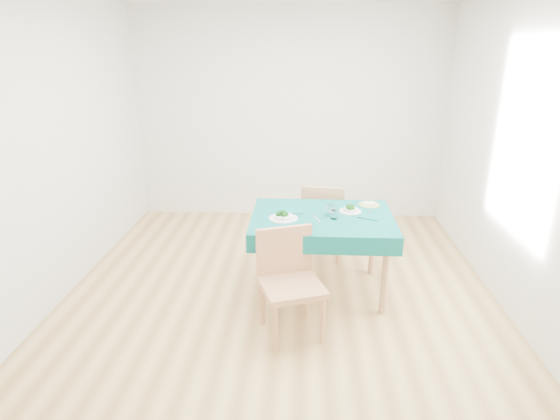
{
  "coord_description": "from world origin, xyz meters",
  "views": [
    {
      "loc": [
        0.21,
        -3.86,
        2.22
      ],
      "look_at": [
        0.0,
        0.0,
        0.85
      ],
      "focal_mm": 30.0,
      "sensor_mm": 36.0,
      "label": 1
    }
  ],
  "objects_px": {
    "chair_far": "(324,208)",
    "bowl_far": "(350,209)",
    "side_plate": "(369,205)",
    "chair_near": "(292,269)",
    "table": "(321,254)",
    "bowl_near": "(283,215)"
  },
  "relations": [
    {
      "from": "chair_far",
      "to": "bowl_near",
      "type": "distance_m",
      "value": 1.01
    },
    {
      "from": "chair_far",
      "to": "bowl_far",
      "type": "distance_m",
      "value": 0.74
    },
    {
      "from": "side_plate",
      "to": "chair_near",
      "type": "bearing_deg",
      "value": -124.38
    },
    {
      "from": "side_plate",
      "to": "bowl_far",
      "type": "bearing_deg",
      "value": -135.1
    },
    {
      "from": "bowl_near",
      "to": "chair_near",
      "type": "bearing_deg",
      "value": -81.17
    },
    {
      "from": "chair_near",
      "to": "bowl_far",
      "type": "height_order",
      "value": "chair_near"
    },
    {
      "from": "table",
      "to": "side_plate",
      "type": "distance_m",
      "value": 0.68
    },
    {
      "from": "bowl_far",
      "to": "side_plate",
      "type": "bearing_deg",
      "value": 44.9
    },
    {
      "from": "chair_near",
      "to": "chair_far",
      "type": "xyz_separation_m",
      "value": [
        0.3,
        1.52,
        -0.03
      ]
    },
    {
      "from": "bowl_far",
      "to": "side_plate",
      "type": "distance_m",
      "value": 0.29
    },
    {
      "from": "chair_far",
      "to": "side_plate",
      "type": "xyz_separation_m",
      "value": [
        0.41,
        -0.47,
        0.21
      ]
    },
    {
      "from": "chair_far",
      "to": "bowl_far",
      "type": "bearing_deg",
      "value": 115.22
    },
    {
      "from": "chair_near",
      "to": "side_plate",
      "type": "distance_m",
      "value": 1.28
    },
    {
      "from": "table",
      "to": "bowl_far",
      "type": "bearing_deg",
      "value": 25.86
    },
    {
      "from": "chair_near",
      "to": "chair_far",
      "type": "relative_size",
      "value": 1.05
    },
    {
      "from": "bowl_far",
      "to": "table",
      "type": "bearing_deg",
      "value": -154.14
    },
    {
      "from": "table",
      "to": "bowl_near",
      "type": "distance_m",
      "value": 0.55
    },
    {
      "from": "table",
      "to": "bowl_far",
      "type": "distance_m",
      "value": 0.5
    },
    {
      "from": "bowl_near",
      "to": "bowl_far",
      "type": "height_order",
      "value": "bowl_near"
    },
    {
      "from": "chair_far",
      "to": "table",
      "type": "bearing_deg",
      "value": 94.17
    },
    {
      "from": "table",
      "to": "side_plate",
      "type": "xyz_separation_m",
      "value": [
        0.46,
        0.33,
        0.38
      ]
    },
    {
      "from": "table",
      "to": "side_plate",
      "type": "height_order",
      "value": "side_plate"
    }
  ]
}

